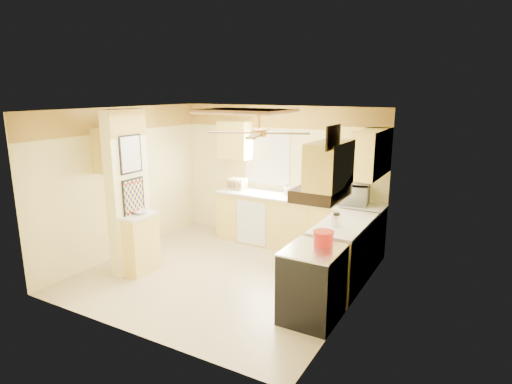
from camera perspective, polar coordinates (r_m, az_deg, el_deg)
The scene contains 34 objects.
floor at distance 6.73m, azimuth -4.32°, elevation -10.88°, with size 4.00×4.00×0.00m, color tan.
ceiling at distance 6.14m, azimuth -4.73°, elevation 10.90°, with size 4.00×4.00×0.00m, color white.
wall_back at distance 7.93m, azimuth 3.13°, elevation 2.39°, with size 4.00×4.00×0.00m, color #F7E497.
wall_front at distance 4.92m, azimuth -16.93°, elevation -5.13°, with size 4.00×4.00×0.00m, color #F7E497.
wall_left at distance 7.59m, azimuth -17.17°, elevation 1.31°, with size 3.80×3.80×0.00m, color #F7E497.
wall_right at distance 5.50m, azimuth 13.12°, elevation -2.94°, with size 3.80×3.80×0.00m, color #F7E497.
wallpaper_border at distance 7.78m, azimuth 3.16°, elevation 9.98°, with size 4.00×0.02×0.40m, color #FFC94B.
partition_column at distance 6.76m, azimuth -16.71°, elevation -0.10°, with size 0.20×0.70×2.50m, color #F7E497.
partition_ledge at distance 6.84m, azimuth -14.96°, elevation -6.85°, with size 0.25×0.55×0.90m, color #E4C662.
ledge_top at distance 6.69m, azimuth -15.20°, elevation -3.07°, with size 0.28×0.58×0.04m, color white.
lower_cabinets_back at distance 7.66m, azimuth 5.42°, elevation -4.23°, with size 3.00×0.60×0.90m, color #E4C662.
lower_cabinets_right at distance 6.38m, azimuth 11.68°, elevation -8.15°, with size 0.60×1.40×0.90m, color #E4C662.
countertop_back at distance 7.52m, azimuth 5.47°, elevation -0.84°, with size 3.04×0.64×0.04m, color white.
countertop_right at distance 6.23m, azimuth 11.80°, elevation -4.11°, with size 0.64×1.44×0.04m, color white.
dishwasher_panel at distance 7.72m, azimuth -0.63°, elevation -4.17°, with size 0.58×0.02×0.80m, color white.
window at distance 7.98m, azimuth 1.50°, elevation 4.66°, with size 0.92×0.02×1.02m.
upper_cab_back_left at distance 8.10m, azimuth -2.81°, elevation 6.92°, with size 0.60×0.35×0.70m, color #E4C662.
upper_cab_back_right at distance 7.13m, azimuth 13.86°, elevation 5.66°, with size 0.90×0.35×0.70m, color #E4C662.
upper_cab_right at distance 6.60m, azimuth 15.03°, elevation 4.99°, with size 0.35×1.00×0.70m, color #E4C662.
upper_cab_left_wall at distance 7.20m, azimuth -17.97°, elevation 5.47°, with size 0.35×0.75×0.70m, color #E4C662.
upper_cab_over_stove at distance 4.88m, azimuth 9.75°, elevation 3.60°, with size 0.35×0.76×0.52m, color #E4C662.
stove at distance 5.39m, azimuth 7.52°, elevation -12.05°, with size 0.68×0.77×0.92m.
range_hood at distance 4.98m, azimuth 8.68°, elevation -0.05°, with size 0.50×0.76×0.14m, color black.
poster_menu at distance 6.57m, azimuth -16.37°, elevation 4.87°, with size 0.02×0.42×0.57m.
poster_nashville at distance 6.70m, azimuth -16.01°, elevation -0.63°, with size 0.02×0.42×0.57m.
ceiling_light_panel at distance 6.51m, azimuth -1.48°, elevation 10.69°, with size 1.35×0.95×0.06m.
ceiling_fan at distance 5.04m, azimuth 0.37°, elevation 7.95°, with size 1.15×1.15×0.26m.
vent_grate at distance 4.46m, azimuth 10.27°, elevation 7.20°, with size 0.02×0.40×0.25m, color black.
microwave at distance 7.19m, azimuth 12.45°, elevation -0.27°, with size 0.59×0.40×0.33m, color white.
bowl at distance 6.72m, azimuth -15.10°, elevation -2.57°, with size 0.23×0.23×0.06m, color white.
dutch_oven at distance 5.33m, azimuth 8.99°, elevation -6.05°, with size 0.26×0.26×0.17m.
kettle at distance 5.96m, azimuth 10.65°, elevation -3.73°, with size 0.13×0.13×0.20m.
dish_rack at distance 8.11m, azimuth -2.51°, elevation 0.93°, with size 0.37×0.29×0.20m.
utensil_crock at distance 7.67m, azimuth 4.16°, elevation 0.13°, with size 0.10×0.10×0.20m.
Camera 1 is at (3.43, -5.09, 2.77)m, focal length 30.00 mm.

